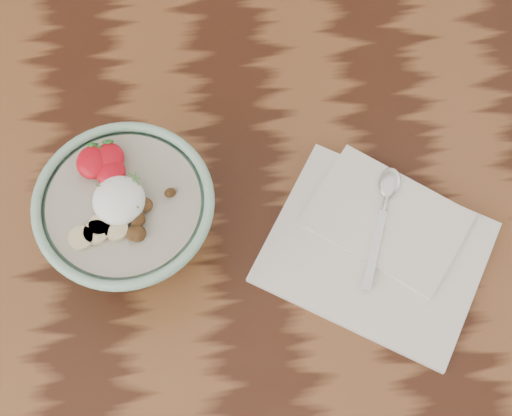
{
  "coord_description": "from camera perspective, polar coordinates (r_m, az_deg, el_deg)",
  "views": [
    {
      "loc": [
        -2.31,
        -38.37,
        160.61
      ],
      "look_at": [
        0.84,
        -7.29,
        87.29
      ],
      "focal_mm": 50.0,
      "sensor_mm": 36.0,
      "label": 1
    }
  ],
  "objects": [
    {
      "name": "napkin",
      "position": [
        0.92,
        9.73,
        -2.93
      ],
      "size": [
        33.37,
        31.76,
        1.61
      ],
      "rotation": [
        0.0,
        0.0,
        -0.56
      ],
      "color": "white",
      "rests_on": "table"
    },
    {
      "name": "breakfast_bowl",
      "position": [
        0.86,
        -10.15,
        -0.66
      ],
      "size": [
        20.93,
        20.93,
        14.09
      ],
      "rotation": [
        0.0,
        0.0,
        -0.31
      ],
      "color": "#87B69C",
      "rests_on": "table"
    },
    {
      "name": "table",
      "position": [
        1.02,
        -0.88,
        -1.05
      ],
      "size": [
        160.0,
        90.0,
        75.0
      ],
      "color": "#35180D",
      "rests_on": "ground"
    },
    {
      "name": "spoon",
      "position": [
        0.93,
        10.35,
        0.73
      ],
      "size": [
        7.94,
        16.73,
        0.9
      ],
      "rotation": [
        0.0,
        0.0,
        -0.36
      ],
      "color": "silver",
      "rests_on": "napkin"
    }
  ]
}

